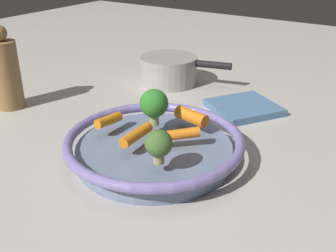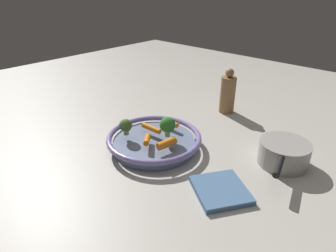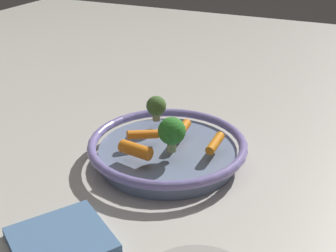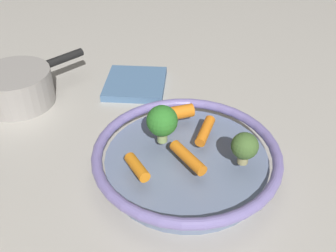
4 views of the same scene
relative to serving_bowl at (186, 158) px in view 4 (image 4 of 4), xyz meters
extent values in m
plane|color=#B7B2A8|center=(0.00, 0.00, -0.02)|extent=(2.44, 2.44, 0.00)
cylinder|color=slate|center=(0.00, 0.00, -0.01)|extent=(0.24, 0.24, 0.03)
torus|color=#7B6EB1|center=(0.00, 0.00, 0.01)|extent=(0.28, 0.28, 0.02)
cylinder|color=orange|center=(-0.01, -0.03, 0.03)|extent=(0.02, 0.07, 0.02)
cylinder|color=orange|center=(0.02, 0.07, 0.03)|extent=(0.06, 0.03, 0.02)
cylinder|color=orange|center=(0.04, 0.01, 0.03)|extent=(0.05, 0.05, 0.02)
cylinder|color=orange|center=(-0.08, -0.01, 0.03)|extent=(0.02, 0.05, 0.02)
cylinder|color=tan|center=(0.05, -0.06, 0.03)|extent=(0.02, 0.02, 0.01)
sphere|color=#44662F|center=(0.05, -0.06, 0.05)|extent=(0.04, 0.04, 0.04)
cylinder|color=#94AD66|center=(-0.02, 0.03, 0.03)|extent=(0.02, 0.02, 0.02)
sphere|color=#2E7928|center=(-0.02, 0.03, 0.06)|extent=(0.05, 0.05, 0.05)
cylinder|color=#9E9993|center=(-0.18, 0.32, 0.01)|extent=(0.13, 0.13, 0.07)
cylinder|color=black|center=(-0.08, 0.34, 0.03)|extent=(0.08, 0.04, 0.02)
cube|color=#4C7099|center=(0.04, 0.26, -0.02)|extent=(0.17, 0.17, 0.01)
camera|label=1|loc=(0.33, -0.45, 0.30)|focal=43.27mm
camera|label=2|loc=(0.52, 0.53, 0.43)|focal=30.74mm
camera|label=3|loc=(-0.29, 0.62, 0.38)|focal=47.58mm
camera|label=4|loc=(-0.23, -0.37, 0.39)|focal=41.36mm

